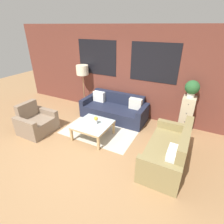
{
  "coord_description": "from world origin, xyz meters",
  "views": [
    {
      "loc": [
        2.22,
        -2.64,
        2.77
      ],
      "look_at": [
        0.18,
        1.29,
        0.55
      ],
      "focal_mm": 28.0,
      "sensor_mm": 36.0,
      "label": 1
    }
  ],
  "objects_px": {
    "couch_dark": "(114,110)",
    "armchair_corner": "(36,123)",
    "settee_vintage": "(168,152)",
    "drawer_cabinet": "(186,115)",
    "coffee_table": "(93,126)",
    "floor_lamp": "(82,72)",
    "flower_vase": "(96,120)",
    "potted_plant": "(192,88)"
  },
  "relations": [
    {
      "from": "couch_dark",
      "to": "armchair_corner",
      "type": "height_order",
      "value": "armchair_corner"
    },
    {
      "from": "settee_vintage",
      "to": "armchair_corner",
      "type": "xyz_separation_m",
      "value": [
        -3.6,
        -0.38,
        -0.03
      ]
    },
    {
      "from": "settee_vintage",
      "to": "drawer_cabinet",
      "type": "bearing_deg",
      "value": 84.83
    },
    {
      "from": "coffee_table",
      "to": "floor_lamp",
      "type": "height_order",
      "value": "floor_lamp"
    },
    {
      "from": "couch_dark",
      "to": "drawer_cabinet",
      "type": "distance_m",
      "value": 2.17
    },
    {
      "from": "coffee_table",
      "to": "drawer_cabinet",
      "type": "xyz_separation_m",
      "value": [
        2.15,
        1.48,
        0.17
      ]
    },
    {
      "from": "coffee_table",
      "to": "floor_lamp",
      "type": "bearing_deg",
      "value": 132.09
    },
    {
      "from": "armchair_corner",
      "to": "flower_vase",
      "type": "height_order",
      "value": "armchair_corner"
    },
    {
      "from": "couch_dark",
      "to": "flower_vase",
      "type": "relative_size",
      "value": 9.85
    },
    {
      "from": "coffee_table",
      "to": "settee_vintage",
      "type": "bearing_deg",
      "value": -3.39
    },
    {
      "from": "couch_dark",
      "to": "settee_vintage",
      "type": "bearing_deg",
      "value": -34.73
    },
    {
      "from": "couch_dark",
      "to": "settee_vintage",
      "type": "relative_size",
      "value": 1.25
    },
    {
      "from": "coffee_table",
      "to": "couch_dark",
      "type": "bearing_deg",
      "value": 89.96
    },
    {
      "from": "coffee_table",
      "to": "flower_vase",
      "type": "relative_size",
      "value": 4.21
    },
    {
      "from": "potted_plant",
      "to": "couch_dark",
      "type": "bearing_deg",
      "value": -174.38
    },
    {
      "from": "drawer_cabinet",
      "to": "settee_vintage",
      "type": "bearing_deg",
      "value": -95.17
    },
    {
      "from": "coffee_table",
      "to": "potted_plant",
      "type": "distance_m",
      "value": 2.78
    },
    {
      "from": "couch_dark",
      "to": "settee_vintage",
      "type": "xyz_separation_m",
      "value": [
        2.0,
        -1.39,
        0.03
      ]
    },
    {
      "from": "settee_vintage",
      "to": "potted_plant",
      "type": "bearing_deg",
      "value": 84.83
    },
    {
      "from": "armchair_corner",
      "to": "drawer_cabinet",
      "type": "relative_size",
      "value": 0.86
    },
    {
      "from": "armchair_corner",
      "to": "flower_vase",
      "type": "distance_m",
      "value": 1.78
    },
    {
      "from": "armchair_corner",
      "to": "coffee_table",
      "type": "height_order",
      "value": "armchair_corner"
    },
    {
      "from": "settee_vintage",
      "to": "drawer_cabinet",
      "type": "distance_m",
      "value": 1.62
    },
    {
      "from": "armchair_corner",
      "to": "drawer_cabinet",
      "type": "distance_m",
      "value": 4.25
    },
    {
      "from": "drawer_cabinet",
      "to": "flower_vase",
      "type": "distance_m",
      "value": 2.53
    },
    {
      "from": "couch_dark",
      "to": "potted_plant",
      "type": "relative_size",
      "value": 4.58
    },
    {
      "from": "armchair_corner",
      "to": "coffee_table",
      "type": "xyz_separation_m",
      "value": [
        1.59,
        0.5,
        0.08
      ]
    },
    {
      "from": "settee_vintage",
      "to": "drawer_cabinet",
      "type": "relative_size",
      "value": 1.62
    },
    {
      "from": "drawer_cabinet",
      "to": "floor_lamp",
      "type": "bearing_deg",
      "value": -179.59
    },
    {
      "from": "floor_lamp",
      "to": "potted_plant",
      "type": "height_order",
      "value": "floor_lamp"
    },
    {
      "from": "floor_lamp",
      "to": "potted_plant",
      "type": "distance_m",
      "value": 3.47
    },
    {
      "from": "couch_dark",
      "to": "floor_lamp",
      "type": "xyz_separation_m",
      "value": [
        -1.32,
        0.19,
        1.07
      ]
    },
    {
      "from": "coffee_table",
      "to": "potted_plant",
      "type": "height_order",
      "value": "potted_plant"
    },
    {
      "from": "coffee_table",
      "to": "floor_lamp",
      "type": "relative_size",
      "value": 0.58
    },
    {
      "from": "settee_vintage",
      "to": "flower_vase",
      "type": "distance_m",
      "value": 1.95
    },
    {
      "from": "settee_vintage",
      "to": "coffee_table",
      "type": "height_order",
      "value": "settee_vintage"
    },
    {
      "from": "couch_dark",
      "to": "floor_lamp",
      "type": "bearing_deg",
      "value": 171.94
    },
    {
      "from": "floor_lamp",
      "to": "coffee_table",
      "type": "bearing_deg",
      "value": -47.91
    },
    {
      "from": "floor_lamp",
      "to": "drawer_cabinet",
      "type": "distance_m",
      "value": 3.56
    },
    {
      "from": "armchair_corner",
      "to": "coffee_table",
      "type": "bearing_deg",
      "value": 17.44
    },
    {
      "from": "settee_vintage",
      "to": "floor_lamp",
      "type": "distance_m",
      "value": 3.82
    },
    {
      "from": "potted_plant",
      "to": "coffee_table",
      "type": "bearing_deg",
      "value": -145.42
    }
  ]
}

